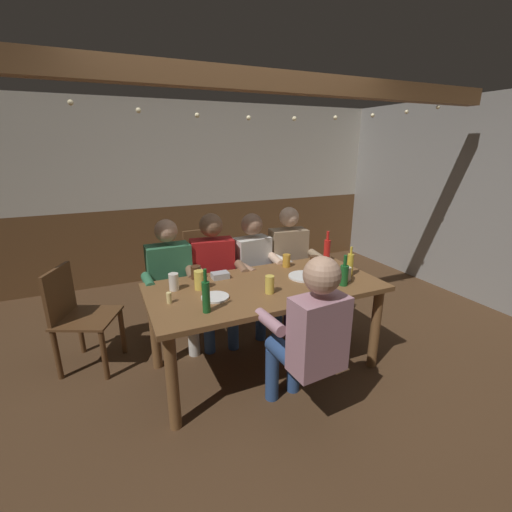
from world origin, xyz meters
The scene contains 29 objects.
ground_plane centered at (0.00, 0.00, 0.00)m, with size 6.93×6.93×0.00m, color #4C331E.
back_wall_upper centered at (0.00, 2.67, 1.69)m, with size 5.78×0.12×1.36m, color beige.
back_wall_wainscot centered at (0.00, 2.67, 0.51)m, with size 5.78×0.12×1.01m, color brown.
ceiling_beam centered at (0.00, 0.51, 2.29)m, with size 5.20×0.14×0.16m, color brown.
dining_table centered at (0.00, 0.13, 0.65)m, with size 1.84×0.90×0.75m.
person_0 centered at (-0.62, 0.80, 0.66)m, with size 0.53×0.50×1.19m.
person_1 centered at (-0.22, 0.80, 0.67)m, with size 0.58×0.56×1.22m.
person_2 centered at (0.22, 0.80, 0.65)m, with size 0.53×0.53×1.18m.
person_3 centered at (0.61, 0.80, 0.67)m, with size 0.55×0.55×1.22m.
person_4 centered at (-0.01, -0.53, 0.67)m, with size 0.51×0.55×1.21m.
chair_empty_near_right centered at (-0.11, 1.55, 0.48)m, with size 0.47×0.47×0.88m.
chair_empty_near_left centered at (-1.41, 0.79, 0.48)m, with size 0.58×0.58×0.88m.
table_candle centered at (-0.76, 0.11, 0.79)m, with size 0.04×0.04×0.08m, color #F9E08C.
condiment_caddy centered at (-0.28, 0.42, 0.78)m, with size 0.14×0.10×0.05m, color #B2B7BC.
plate_0 centered at (-0.44, 0.06, 0.76)m, with size 0.20×0.20×0.01m, color white.
plate_1 centered at (0.37, 0.15, 0.76)m, with size 0.26×0.26×0.01m, color white.
bottle_0 centered at (0.56, -0.13, 0.84)m, with size 0.07×0.07×0.25m.
bottle_1 centered at (0.74, 0.03, 0.85)m, with size 0.05×0.05×0.26m.
bottle_2 centered at (0.80, 0.44, 0.87)m, with size 0.06×0.06×0.29m.
bottle_3 centered at (-0.56, -0.13, 0.87)m, with size 0.05×0.05×0.30m.
pint_glass_0 centered at (-0.68, 0.33, 0.82)m, with size 0.08×0.08×0.13m, color white.
pint_glass_1 centered at (0.36, 0.45, 0.81)m, with size 0.07×0.07×0.12m, color gold.
pint_glass_2 centered at (0.57, 0.07, 0.81)m, with size 0.08×0.08×0.11m, color #4C2D19.
pint_glass_3 centered at (0.55, 0.28, 0.82)m, with size 0.08×0.08×0.13m, color #4C2D19.
pint_glass_4 centered at (0.65, -0.04, 0.81)m, with size 0.08×0.08×0.11m, color white.
pint_glass_5 centered at (-0.47, 0.49, 0.81)m, with size 0.08×0.08×0.11m, color #4C2D19.
pint_glass_6 centered at (-0.04, -0.03, 0.82)m, with size 0.07×0.07×0.14m, color #E5C64C.
pint_glass_7 centered at (-0.50, 0.27, 0.83)m, with size 0.08×0.08×0.15m, color #E5C64C.
string_lights centered at (0.00, 0.46, 2.08)m, with size 4.08×0.04×0.19m.
Camera 1 is at (-1.12, -2.18, 1.82)m, focal length 24.42 mm.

